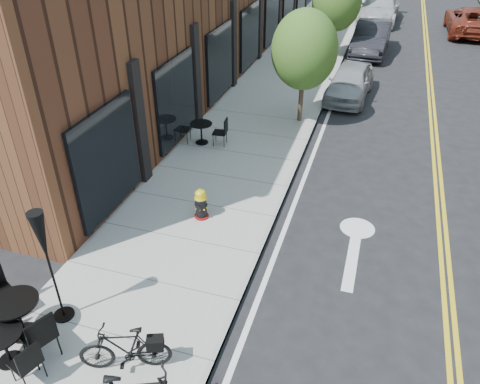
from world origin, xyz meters
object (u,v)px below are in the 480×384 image
(bistro_set_c, at_px, (201,130))
(patio_umbrella, at_px, (44,245))
(parked_car_c, at_px, (379,8))
(bicycle_left, at_px, (125,349))
(bistro_set_b, at_px, (18,313))
(bistro_set_a, at_px, (4,344))
(parked_car_b, at_px, (371,38))
(parked_car_a, at_px, (350,82))
(parked_car_far, at_px, (471,20))
(fire_hydrant, at_px, (201,204))

(bistro_set_c, relative_size, patio_umbrella, 0.69)
(patio_umbrella, xyz_separation_m, parked_car_c, (4.21, 27.17, -1.03))
(bicycle_left, bearing_deg, bistro_set_b, -112.58)
(bistro_set_b, xyz_separation_m, patio_umbrella, (0.44, 0.59, 1.21))
(bistro_set_a, bearing_deg, bistro_set_c, 107.30)
(bistro_set_b, height_order, parked_car_b, parked_car_b)
(bistro_set_a, height_order, parked_car_a, parked_car_a)
(bistro_set_b, height_order, bistro_set_c, bistro_set_b)
(parked_car_c, relative_size, parked_car_far, 1.05)
(bistro_set_a, relative_size, patio_umbrella, 0.70)
(bicycle_left, distance_m, bistro_set_b, 2.18)
(bistro_set_b, xyz_separation_m, parked_car_b, (4.69, 20.52, 0.11))
(bistro_set_a, bearing_deg, parked_car_c, 99.08)
(bicycle_left, relative_size, parked_car_a, 0.40)
(bistro_set_b, bearing_deg, parked_car_a, 97.30)
(bistro_set_c, height_order, parked_car_far, parked_car_far)
(fire_hydrant, relative_size, parked_car_a, 0.21)
(bistro_set_b, distance_m, parked_car_far, 28.03)
(bistro_set_c, xyz_separation_m, parked_car_a, (4.07, 5.73, 0.09))
(bistro_set_a, distance_m, bistro_set_c, 8.83)
(bistro_set_c, xyz_separation_m, parked_car_far, (9.59, 17.98, 0.19))
(fire_hydrant, distance_m, parked_car_c, 23.53)
(parked_car_c, bearing_deg, patio_umbrella, -96.63)
(parked_car_b, height_order, parked_car_c, parked_car_c)
(bicycle_left, relative_size, patio_umbrella, 0.64)
(parked_car_c, bearing_deg, bistro_set_c, -100.43)
(fire_hydrant, height_order, bistro_set_b, bistro_set_b)
(bicycle_left, bearing_deg, parked_car_a, 150.61)
(patio_umbrella, bearing_deg, parked_car_c, 81.19)
(patio_umbrella, xyz_separation_m, parked_car_a, (3.92, 13.39, -1.20))
(bicycle_left, bearing_deg, fire_hydrant, 164.52)
(bicycle_left, bearing_deg, parked_car_c, 154.33)
(parked_car_b, bearing_deg, parked_car_a, -90.67)
(fire_hydrant, xyz_separation_m, bistro_set_b, (-1.78, -4.41, 0.14))
(patio_umbrella, relative_size, parked_car_far, 0.45)
(bistro_set_a, distance_m, patio_umbrella, 1.76)
(bistro_set_a, xyz_separation_m, parked_car_far, (9.71, 26.81, 0.19))
(bistro_set_c, bearing_deg, parked_car_b, 64.44)
(parked_car_b, bearing_deg, parked_car_c, 92.63)
(bistro_set_b, xyz_separation_m, parked_car_a, (4.35, 13.98, 0.01))
(bistro_set_a, xyz_separation_m, bistro_set_c, (0.12, 8.83, -0.00))
(parked_car_b, bearing_deg, patio_umbrella, -99.76)
(parked_car_far, bearing_deg, bistro_set_c, 60.86)
(parked_car_b, bearing_deg, bistro_set_b, -100.59)
(bistro_set_b, bearing_deg, patio_umbrella, 77.88)
(bistro_set_b, relative_size, patio_umbrella, 0.82)
(bistro_set_c, height_order, parked_car_c, parked_car_c)
(parked_car_a, bearing_deg, fire_hydrant, -101.14)
(bistro_set_c, height_order, parked_car_a, parked_car_a)
(bistro_set_a, distance_m, parked_car_b, 21.58)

